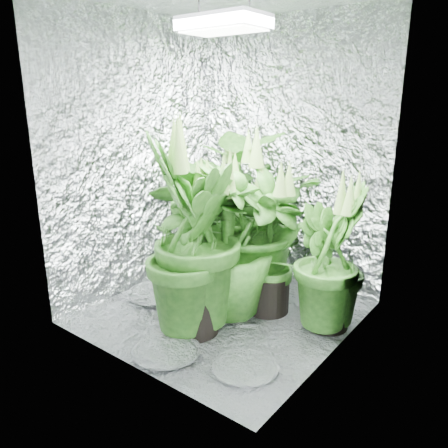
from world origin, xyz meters
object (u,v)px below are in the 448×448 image
plant_b (269,244)px  plant_g (192,238)px  plant_c (331,259)px  circulation_fan (336,288)px  plant_f (190,243)px  plant_e (239,220)px  grow_lamp (223,23)px  plant_a (237,208)px  plant_d (229,242)px

plant_b → plant_g: plant_g is taller
plant_c → circulation_fan: bearing=101.5°
plant_c → plant_f: bearing=-155.6°
plant_e → circulation_fan: (0.64, 0.26, -0.43)m
plant_e → plant_g: size_ratio=0.94×
grow_lamp → circulation_fan: size_ratio=1.32×
plant_c → plant_f: plant_f is taller
plant_e → circulation_fan: bearing=21.8°
grow_lamp → plant_a: size_ratio=0.43×
plant_g → plant_f: bearing=134.2°
plant_c → plant_g: (-0.63, -0.57, 0.16)m
grow_lamp → plant_d: (0.04, 0.01, -1.31)m
plant_g → circulation_fan: 1.11m
plant_b → plant_e: size_ratio=0.85×
plant_c → plant_g: bearing=-138.1°
plant_g → plant_a: bearing=110.8°
plant_b → plant_f: (-0.41, -0.33, 0.01)m
plant_d → circulation_fan: plant_d is taller
plant_b → plant_f: plant_f is taller
plant_a → plant_f: 0.78m
plant_d → plant_e: (-0.10, 0.25, 0.08)m
plant_e → plant_c: bearing=0.3°
plant_d → plant_a: bearing=122.2°
plant_b → plant_f: 0.52m
plant_a → plant_e: bearing=-51.9°
grow_lamp → plant_a: bearing=119.1°
grow_lamp → plant_g: grow_lamp is taller
plant_g → plant_e: bearing=95.9°
plant_g → grow_lamp: bearing=91.0°
plant_b → plant_f: bearing=-141.3°
plant_a → grow_lamp: bearing=-60.9°
plant_d → plant_f: bearing=-151.3°
plant_f → circulation_fan: 1.05m
circulation_fan → plant_g: bearing=-127.1°
plant_a → plant_g: plant_g is taller
circulation_fan → plant_c: bearing=-80.2°
plant_b → plant_g: (-0.22, -0.52, 0.14)m
plant_a → plant_g: bearing=-69.2°
plant_a → plant_b: plant_a is taller
plant_a → plant_d: bearing=-57.8°
plant_g → circulation_fan: bearing=54.7°
plant_c → plant_e: 0.71m
plant_c → circulation_fan: size_ratio=2.64×
plant_g → circulation_fan: size_ratio=3.50×
grow_lamp → plant_b: bearing=43.3°
plant_b → circulation_fan: bearing=39.5°
plant_d → plant_g: 0.34m
grow_lamp → circulation_fan: grow_lamp is taller
grow_lamp → plant_f: grow_lamp is taller
plant_c → plant_d: bearing=-157.3°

